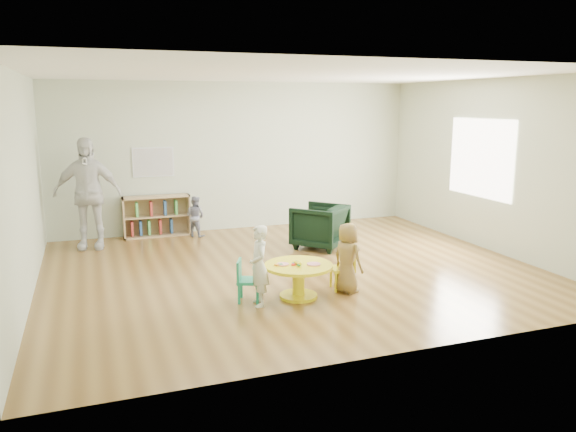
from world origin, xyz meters
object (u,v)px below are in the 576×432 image
object	(u,v)px
bookshelf	(156,216)
child_right	(347,258)
child_left	(259,266)
toddler	(195,216)
kid_chair_left	(246,279)
kid_chair_right	(345,267)
armchair	(320,226)
activity_table	(299,275)
adult_caretaker	(87,194)

from	to	relation	value
bookshelf	child_right	size ratio (longest dim) A/B	1.31
child_left	toddler	size ratio (longest dim) A/B	1.32
kid_chair_left	kid_chair_right	world-z (taller)	kid_chair_right
armchair	child_right	bearing A→B (deg)	33.90
bookshelf	activity_table	bearing A→B (deg)	-72.31
armchair	child_right	distance (m)	2.30
kid_chair_left	child_right	size ratio (longest dim) A/B	0.57
armchair	adult_caretaker	distance (m)	3.91
armchair	toddler	distance (m)	2.37
bookshelf	toddler	size ratio (longest dim) A/B	1.60
kid_chair_right	child_right	size ratio (longest dim) A/B	0.60
kid_chair_left	armchair	world-z (taller)	armchair
activity_table	kid_chair_left	size ratio (longest dim) A/B	1.64
bookshelf	child_right	distance (m)	4.48
toddler	child_left	bearing A→B (deg)	134.79
bookshelf	kid_chair_left	bearing A→B (deg)	-81.00
toddler	adult_caretaker	distance (m)	1.92
bookshelf	armchair	xyz separation A→B (m)	(2.50, -1.81, 0.00)
armchair	child_right	xyz separation A→B (m)	(-0.56, -2.23, 0.09)
bookshelf	kid_chair_right	bearing A→B (deg)	-63.17
child_left	adult_caretaker	bearing A→B (deg)	-147.86
activity_table	kid_chair_left	world-z (taller)	kid_chair_left
kid_chair_left	armchair	xyz separation A→B (m)	(1.88, 2.11, 0.09)
kid_chair_left	child_left	bearing A→B (deg)	53.81
child_left	adult_caretaker	xyz separation A→B (m)	(-1.89, 3.58, 0.44)
armchair	child_left	world-z (taller)	child_left
bookshelf	armchair	bearing A→B (deg)	-35.88
kid_chair_left	child_left	xyz separation A→B (m)	(0.11, -0.19, 0.21)
activity_table	child_right	bearing A→B (deg)	-1.99
kid_chair_left	bookshelf	bearing A→B (deg)	-148.76
toddler	adult_caretaker	world-z (taller)	adult_caretaker
activity_table	kid_chair_left	distance (m)	0.67
child_left	child_right	size ratio (longest dim) A/B	1.08
activity_table	child_left	world-z (taller)	child_left
toddler	adult_caretaker	xyz separation A→B (m)	(-1.83, -0.24, 0.56)
activity_table	child_left	xyz separation A→B (m)	(-0.54, -0.10, 0.20)
activity_table	armchair	xyz separation A→B (m)	(1.22, 2.20, 0.07)
bookshelf	adult_caretaker	xyz separation A→B (m)	(-1.15, -0.53, 0.57)
child_right	armchair	bearing A→B (deg)	-36.36
kid_chair_right	child_left	xyz separation A→B (m)	(-1.24, -0.20, 0.20)
kid_chair_left	armchair	distance (m)	2.83
child_right	adult_caretaker	bearing A→B (deg)	19.12
activity_table	bookshelf	xyz separation A→B (m)	(-1.28, 4.01, 0.07)
activity_table	adult_caretaker	xyz separation A→B (m)	(-2.43, 3.48, 0.63)
bookshelf	toddler	bearing A→B (deg)	-23.59
toddler	kid_chair_right	bearing A→B (deg)	153.69
toddler	armchair	bearing A→B (deg)	-175.80
activity_table	armchair	bearing A→B (deg)	61.05
bookshelf	child_left	xyz separation A→B (m)	(0.73, -4.11, 0.13)
adult_caretaker	toddler	bearing A→B (deg)	18.78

